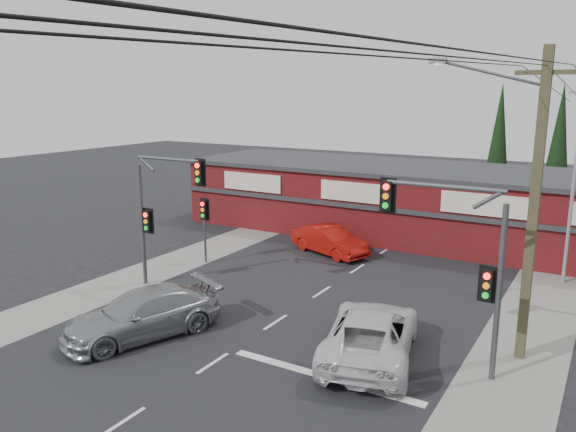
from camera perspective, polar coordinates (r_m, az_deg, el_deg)
The scene contains 18 objects.
ground at distance 20.87m, azimuth -3.17°, elevation -11.94°, with size 120.00×120.00×0.00m, color black.
road_strip at distance 24.85m, azimuth 3.32°, elevation -7.82°, with size 14.00×70.00×0.01m, color black.
verge_left at distance 29.51m, azimuth -11.54°, elevation -4.73°, with size 3.00×70.00×0.02m, color gray.
verge_right at distance 22.55m, azimuth 23.23°, elevation -11.04°, with size 3.00×70.00×0.02m, color gray.
stop_line at distance 18.11m, azimuth 3.66°, elevation -15.94°, with size 6.50×0.35×0.01m, color silver.
white_suv at distance 19.15m, azimuth 8.42°, elevation -11.68°, with size 2.76×5.99×1.66m, color silver.
silver_suv at distance 21.11m, azimuth -14.56°, elevation -9.60°, with size 2.33×5.73×1.66m, color #979A9C.
red_sedan at distance 30.46m, azimuth 4.27°, elevation -2.48°, with size 1.62×4.65×1.53m, color #980F09.
lane_dashes at distance 21.83m, azimuth -1.29°, elevation -10.74°, with size 0.12×40.13×0.01m.
shop_building at distance 35.33m, azimuth 10.92°, elevation 1.70°, with size 27.30×8.40×4.22m.
conifer_near at distance 40.49m, azimuth 20.61°, elevation 7.27°, with size 1.80×1.80×9.25m.
conifer_far at distance 42.00m, azimuth 25.84°, elevation 6.99°, with size 1.80×1.80×9.25m.
traffic_mast_left at distance 25.07m, azimuth -12.99°, elevation 1.38°, with size 3.77×0.27×5.97m.
traffic_mast_right at distance 17.78m, azimuth 17.31°, elevation -3.36°, with size 3.96×0.27×5.97m.
pedestal_signal at distance 28.81m, azimuth -8.49°, elevation -0.10°, with size 0.55×0.27×3.38m.
utility_pole at distance 19.13m, azimuth 23.38°, elevation 1.73°, with size 4.38×0.59×10.00m.
steel_pole at distance 28.05m, azimuth 27.05°, elevation 3.09°, with size 1.20×0.16×9.00m.
power_lines at distance 13.44m, azimuth 21.98°, elevation 13.35°, with size 2.01×29.00×1.22m.
Camera 1 is at (10.66, -15.72, 8.65)m, focal length 35.00 mm.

